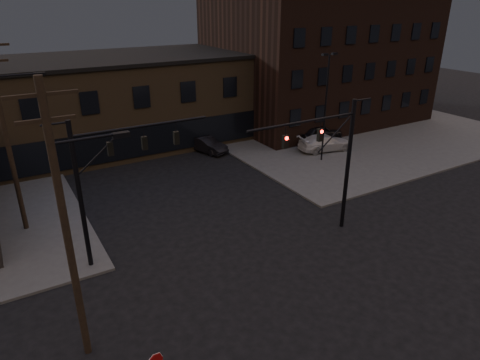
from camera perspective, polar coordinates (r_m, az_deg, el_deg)
name	(u,v)px	position (r m, az deg, el deg)	size (l,w,h in m)	color
ground	(305,301)	(21.14, 8.64, -15.65)	(140.00, 140.00, 0.00)	black
sidewalk_ne	(336,125)	(49.41, 12.68, 7.21)	(30.00, 30.00, 0.15)	#474744
building_row	(122,102)	(42.88, -15.42, 9.98)	(40.00, 12.00, 8.00)	brown
building_right	(317,57)	(50.99, 10.24, 15.85)	(22.00, 16.00, 14.00)	black
traffic_signal_near	(334,155)	(24.89, 12.48, 3.28)	(7.12, 0.24, 8.00)	black
traffic_signal_far	(104,175)	(22.40, -17.68, 0.67)	(7.12, 0.24, 8.00)	black
utility_pole_near	(67,223)	(16.24, -22.08, -5.37)	(3.70, 0.28, 11.00)	black
utility_pole_mid	(7,134)	(27.36, -28.66, 5.39)	(3.70, 0.28, 11.50)	black
lot_light_a	(326,99)	(36.47, 11.42, 10.58)	(1.50, 0.28, 9.14)	black
lot_light_b	(339,82)	(44.07, 13.04, 12.57)	(1.50, 0.28, 9.14)	black
parked_car_lot_a	(319,133)	(42.67, 10.49, 6.18)	(2.00, 4.96, 1.69)	black
parked_car_lot_b	(325,143)	(40.23, 11.28, 4.92)	(2.06, 5.07, 1.47)	silver
car_crossing	(206,145)	(39.60, -4.53, 4.74)	(1.50, 4.30, 1.42)	black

